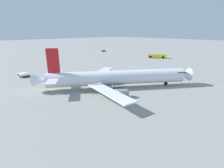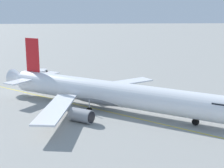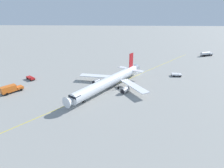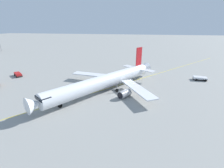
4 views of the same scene
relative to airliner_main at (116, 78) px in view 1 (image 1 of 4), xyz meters
The scene contains 6 objects.
ground_plane 6.75m from the airliner_main, 152.56° to the left, with size 600.00×600.00×0.00m, color gray.
airliner_main is the anchor object (origin of this frame).
fire_tender_truck 61.75m from the airliner_main, 111.95° to the left, with size 10.74×8.35×2.50m.
baggage_truck_truck 88.77m from the airliner_main, 142.72° to the left, with size 3.47×4.13×1.22m.
pushback_tug_truck 35.98m from the airliner_main, 153.11° to the right, with size 4.73×2.99×1.30m.
taxiway_centreline 3.15m from the airliner_main, 85.91° to the right, with size 104.45×124.12×0.01m.
Camera 1 is at (38.98, -34.97, 16.08)m, focal length 26.70 mm.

